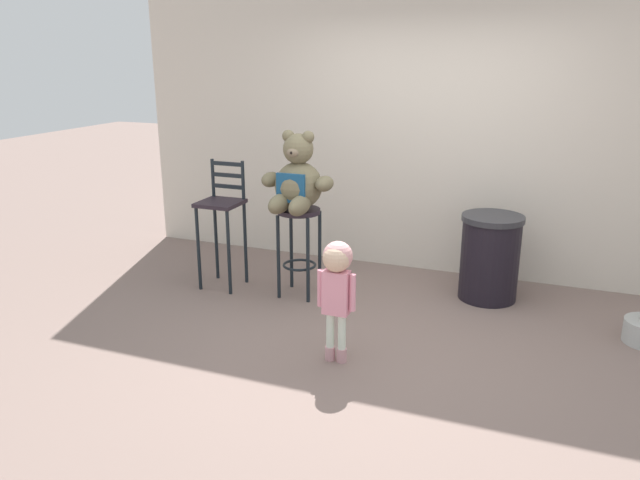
# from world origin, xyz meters

# --- Properties ---
(ground_plane) EXTENTS (24.00, 24.00, 0.00)m
(ground_plane) POSITION_xyz_m (0.00, 0.00, 0.00)
(ground_plane) COLOR #7B665E
(building_wall) EXTENTS (6.24, 0.30, 3.79)m
(building_wall) POSITION_xyz_m (0.00, 1.94, 1.90)
(building_wall) COLOR beige
(building_wall) RESTS_ON ground_plane
(bar_stool_with_teddy) EXTENTS (0.38, 0.38, 0.81)m
(bar_stool_with_teddy) POSITION_xyz_m (-0.91, 0.69, 0.57)
(bar_stool_with_teddy) COLOR black
(bar_stool_with_teddy) RESTS_ON ground_plane
(teddy_bear) EXTENTS (0.65, 0.58, 0.69)m
(teddy_bear) POSITION_xyz_m (-0.91, 0.66, 1.06)
(teddy_bear) COLOR #6E6449
(teddy_bear) RESTS_ON bar_stool_with_teddy
(child_walking) EXTENTS (0.28, 0.23, 0.89)m
(child_walking) POSITION_xyz_m (-0.17, -0.38, 0.65)
(child_walking) COLOR #C69096
(child_walking) RESTS_ON ground_plane
(trash_bin) EXTENTS (0.54, 0.54, 0.77)m
(trash_bin) POSITION_xyz_m (0.71, 1.22, 0.39)
(trash_bin) COLOR black
(trash_bin) RESTS_ON ground_plane
(bar_chair_empty) EXTENTS (0.37, 0.37, 1.18)m
(bar_chair_empty) POSITION_xyz_m (-1.66, 0.65, 0.70)
(bar_chair_empty) COLOR black
(bar_chair_empty) RESTS_ON ground_plane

